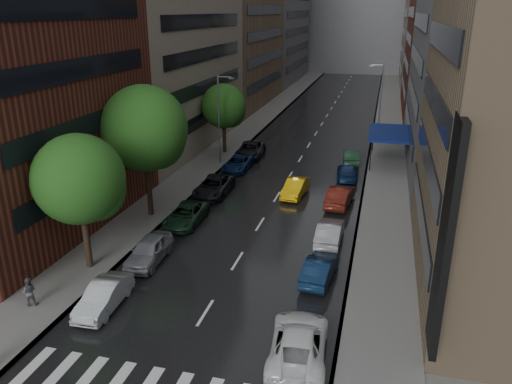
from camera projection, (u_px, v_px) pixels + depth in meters
ground at (175, 361)px, 22.86m from camera, size 220.00×220.00×0.00m
road at (320, 127)px, 68.31m from camera, size 14.00×140.00×0.01m
sidewalk_left at (256, 123)px, 70.39m from camera, size 4.00×140.00×0.15m
sidewalk_right at (388, 130)px, 66.18m from camera, size 4.00×140.00×0.15m
buildings_left at (232, 3)px, 74.31m from camera, size 8.00×108.00×38.00m
buildings_right at (445, 10)px, 65.71m from camera, size 8.05×109.10×36.00m
building_far at (359, 6)px, 124.61m from camera, size 40.00×14.00×32.00m
tree_near at (79, 179)px, 29.04m from camera, size 5.36×5.36×8.55m
tree_mid at (145, 129)px, 36.50m from camera, size 6.37×6.37×10.15m
tree_far at (224, 106)px, 54.06m from camera, size 4.84×4.84×7.72m
taxi at (295, 188)px, 42.87m from camera, size 1.93×4.57×1.47m
parked_cars_left at (212, 188)px, 42.68m from camera, size 3.07×35.46×1.60m
parked_cars_right at (333, 222)px, 35.93m from camera, size 3.04×37.22×1.61m
ped_black_umbrella at (28, 285)px, 26.53m from camera, size 0.98×0.98×2.09m
street_lamp_left at (219, 118)px, 50.26m from camera, size 1.74×0.22×9.00m
street_lamp_right at (380, 100)px, 60.27m from camera, size 1.74×0.22×9.00m
awning at (389, 133)px, 51.49m from camera, size 4.00×8.00×3.12m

